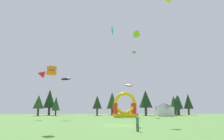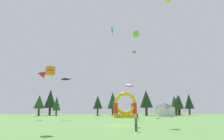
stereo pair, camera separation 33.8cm
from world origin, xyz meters
TOP-DOWN VIEW (x-y plane):
  - ground_plane at (0.00, 0.00)m, footprint 120.00×120.00m
  - kite_pink_parafoil at (4.53, 19.73)m, footprint 2.59×2.64m
  - kite_yellow_delta at (12.87, 12.11)m, footprint 1.34×6.82m
  - kite_green_parafoil at (8.35, 33.81)m, footprint 3.53×10.19m
  - kite_lime_delta at (4.32, 4.51)m, footprint 4.64×4.50m
  - kite_red_delta at (-17.36, 19.64)m, footprint 2.42×4.77m
  - kite_orange_box at (-8.55, -7.39)m, footprint 2.47×2.38m
  - kite_black_parafoil at (-10.98, 18.21)m, footprint 3.82×2.85m
  - kite_cyan_diamond at (-0.14, 8.25)m, footprint 4.74×3.06m
  - person_left_edge at (1.55, -8.39)m, footprint 0.41×0.41m
  - person_near_camera at (4.80, 9.51)m, footprint 0.33×0.33m
  - inflatable_blue_arch at (4.35, 27.52)m, footprint 6.48×4.19m
  - festival_tent at (17.71, 33.99)m, footprint 5.05×4.24m
  - tree_row_1 at (-23.46, 40.80)m, footprint 3.63×3.63m
  - tree_row_2 at (-20.86, 45.28)m, footprint 4.31×4.31m
  - tree_row_3 at (-17.72, 41.34)m, footprint 2.76×2.76m
  - tree_row_4 at (-3.58, 41.07)m, footprint 3.24×3.24m
  - tree_row_5 at (1.83, 44.96)m, footprint 4.04×4.04m
  - tree_row_6 at (13.17, 40.12)m, footprint 4.64×4.64m
  - tree_row_7 at (24.08, 41.29)m, footprint 3.45×3.45m
  - tree_row_8 at (24.09, 43.17)m, footprint 2.92×2.92m
  - tree_row_9 at (26.41, 45.60)m, footprint 3.18×3.18m
  - tree_row_10 at (26.59, 44.78)m, footprint 3.14×3.14m
  - tree_row_11 at (30.72, 45.83)m, footprint 3.57×3.57m

SIDE VIEW (x-z plane):
  - ground_plane at x=0.00m, z-range 0.00..0.00m
  - person_near_camera at x=4.80m, z-range 0.16..1.81m
  - person_left_edge at x=1.55m, z-range 0.16..1.90m
  - festival_tent at x=17.71m, z-range 0.00..4.15m
  - inflatable_blue_arch at x=4.35m, z-range -1.05..5.97m
  - tree_row_3 at x=-17.72m, z-range 0.82..7.21m
  - tree_row_7 at x=24.08m, z-range 0.91..7.14m
  - tree_row_8 at x=24.09m, z-range 0.95..7.96m
  - tree_row_4 at x=-3.58m, z-range 1.10..7.92m
  - tree_row_1 at x=-23.46m, z-range 1.12..8.01m
  - tree_row_10 at x=26.59m, z-range 1.07..8.30m
  - tree_row_11 at x=30.72m, z-range 1.08..8.89m
  - tree_row_9 at x=26.41m, z-range 1.28..8.80m
  - tree_row_5 at x=1.83m, z-range 1.09..9.43m
  - tree_row_6 at x=13.17m, z-range 1.26..9.94m
  - tree_row_2 at x=-20.86m, z-range 1.23..10.45m
  - kite_orange_box at x=-8.55m, z-range 3.25..10.77m
  - kite_pink_parafoil at x=4.53m, z-range 3.74..12.61m
  - kite_black_parafoil at x=-10.98m, z-range 4.51..14.45m
  - kite_red_delta at x=-17.36m, z-range 4.90..16.94m
  - kite_lime_delta at x=4.32m, z-range 7.66..24.40m
  - kite_cyan_diamond at x=-0.14m, z-range 8.69..27.53m
  - kite_green_parafoil at x=8.35m, z-range 10.10..31.26m
  - kite_yellow_delta at x=12.87m, z-range 13.37..41.62m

